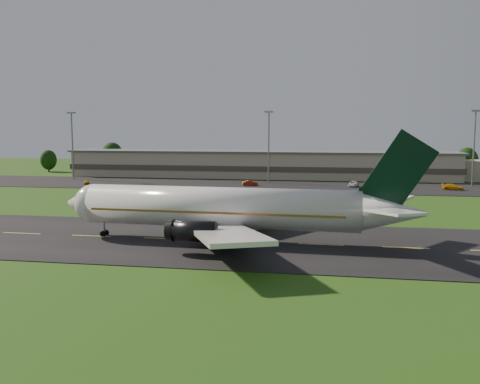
% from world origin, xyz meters
% --- Properties ---
extents(ground, '(360.00, 360.00, 0.00)m').
position_xyz_m(ground, '(0.00, 0.00, 0.00)').
color(ground, '#214411').
rests_on(ground, ground).
extents(taxiway, '(220.00, 30.00, 0.10)m').
position_xyz_m(taxiway, '(0.00, 0.00, 0.05)').
color(taxiway, black).
rests_on(taxiway, ground).
extents(apron, '(260.00, 30.00, 0.10)m').
position_xyz_m(apron, '(0.00, 72.00, 0.05)').
color(apron, black).
rests_on(apron, ground).
extents(airliner, '(51.29, 42.16, 15.57)m').
position_xyz_m(airliner, '(9.15, -0.03, 4.66)').
color(airliner, white).
rests_on(airliner, ground).
extents(terminal, '(145.00, 16.00, 8.40)m').
position_xyz_m(terminal, '(6.40, 96.18, 3.99)').
color(terminal, '#BEA991').
rests_on(terminal, ground).
extents(light_mast_west, '(2.40, 1.20, 20.35)m').
position_xyz_m(light_mast_west, '(-55.00, 80.00, 12.74)').
color(light_mast_west, gray).
rests_on(light_mast_west, ground).
extents(light_mast_centre, '(2.40, 1.20, 20.35)m').
position_xyz_m(light_mast_centre, '(5.00, 80.00, 12.74)').
color(light_mast_centre, gray).
rests_on(light_mast_centre, ground).
extents(light_mast_east, '(2.40, 1.20, 20.35)m').
position_xyz_m(light_mast_east, '(60.00, 80.00, 12.74)').
color(light_mast_east, gray).
rests_on(light_mast_east, ground).
extents(tree_line, '(201.04, 9.89, 10.59)m').
position_xyz_m(tree_line, '(34.94, 105.55, 5.07)').
color(tree_line, black).
rests_on(tree_line, ground).
extents(service_vehicle_a, '(2.87, 3.65, 1.16)m').
position_xyz_m(service_vehicle_a, '(-44.13, 66.34, 0.68)').
color(service_vehicle_a, '#CC930C').
rests_on(service_vehicle_a, apron).
extents(service_vehicle_b, '(4.39, 2.55, 1.37)m').
position_xyz_m(service_vehicle_b, '(1.17, 70.46, 0.78)').
color(service_vehicle_b, '#9D220A').
rests_on(service_vehicle_b, apron).
extents(service_vehicle_c, '(3.09, 5.36, 1.41)m').
position_xyz_m(service_vehicle_c, '(28.59, 72.88, 0.80)').
color(service_vehicle_c, white).
rests_on(service_vehicle_c, apron).
extents(service_vehicle_d, '(5.57, 3.51, 1.50)m').
position_xyz_m(service_vehicle_d, '(52.95, 69.62, 0.85)').
color(service_vehicle_d, '#EEA00E').
rests_on(service_vehicle_d, apron).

